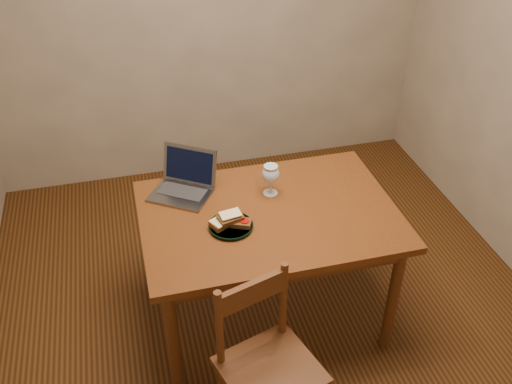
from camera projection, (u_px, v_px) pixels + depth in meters
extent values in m
cube|color=black|center=(265.00, 306.00, 3.38)|extent=(3.20, 3.20, 0.02)
cube|color=gray|center=(205.00, 3.00, 3.89)|extent=(3.20, 0.02, 2.60)
cube|color=#43200B|center=(269.00, 215.00, 2.91)|extent=(1.30, 0.90, 0.04)
cylinder|color=#45270E|center=(174.00, 341.00, 2.72)|extent=(0.06, 0.06, 0.70)
cylinder|color=#45270E|center=(393.00, 297.00, 2.95)|extent=(0.06, 0.06, 0.70)
cylinder|color=#45270E|center=(156.00, 243.00, 3.30)|extent=(0.06, 0.06, 0.70)
cylinder|color=#45270E|center=(341.00, 213.00, 3.53)|extent=(0.06, 0.06, 0.70)
cube|color=#45270E|center=(270.00, 371.00, 2.50)|extent=(0.50, 0.48, 0.04)
cube|color=#45270E|center=(252.00, 292.00, 2.40)|extent=(0.32, 0.12, 0.11)
cylinder|color=black|center=(231.00, 226.00, 2.79)|extent=(0.22, 0.22, 0.02)
cube|color=slate|center=(180.00, 195.00, 3.01)|extent=(0.37, 0.34, 0.01)
cube|color=slate|center=(190.00, 165.00, 3.05)|extent=(0.29, 0.22, 0.21)
cube|color=black|center=(190.00, 165.00, 3.05)|extent=(0.25, 0.19, 0.17)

